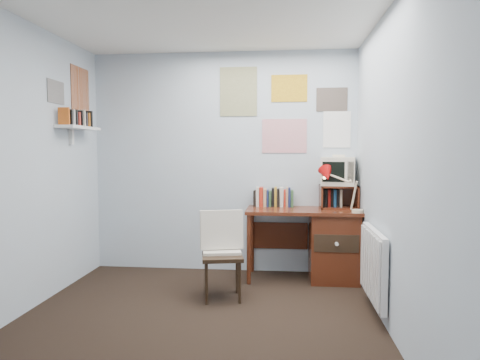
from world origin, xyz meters
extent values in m
plane|color=black|center=(0.00, 0.00, 0.00)|extent=(3.50, 3.50, 0.00)
cube|color=#ADB8C6|center=(0.00, 1.75, 1.25)|extent=(3.00, 0.02, 2.50)
cube|color=#ADB8C6|center=(-1.50, 0.00, 1.25)|extent=(0.02, 3.50, 2.50)
cube|color=#ADB8C6|center=(1.50, 0.00, 1.25)|extent=(0.02, 3.50, 2.50)
cube|color=#522212|center=(0.90, 1.48, 0.74)|extent=(1.20, 0.55, 0.03)
cube|color=#522212|center=(1.23, 1.48, 0.36)|extent=(0.50, 0.50, 0.72)
cylinder|color=#522212|center=(0.34, 1.24, 0.36)|extent=(0.04, 0.04, 0.72)
cylinder|color=#522212|center=(0.34, 1.71, 0.36)|extent=(0.04, 0.04, 0.72)
cube|color=#522212|center=(0.65, 1.73, 0.42)|extent=(0.64, 0.02, 0.30)
cube|color=black|center=(0.13, 0.78, 0.40)|extent=(0.47, 0.46, 0.80)
cube|color=red|center=(1.44, 1.27, 0.97)|extent=(0.35, 0.33, 0.42)
cube|color=#522212|center=(1.29, 1.59, 0.89)|extent=(0.40, 0.30, 0.25)
cube|color=beige|center=(1.29, 1.61, 1.18)|extent=(0.40, 0.38, 0.33)
cube|color=#522212|center=(0.66, 1.66, 0.87)|extent=(0.60, 0.14, 0.22)
cube|color=white|center=(1.46, 0.55, 0.42)|extent=(0.09, 0.80, 0.60)
cube|color=white|center=(-1.40, 1.10, 1.62)|extent=(0.20, 0.62, 0.24)
cube|color=white|center=(0.70, 1.74, 1.85)|extent=(1.20, 0.01, 0.90)
cube|color=white|center=(-1.49, 1.10, 2.00)|extent=(0.01, 0.70, 0.60)
camera|label=1|loc=(0.69, -3.11, 1.39)|focal=32.00mm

